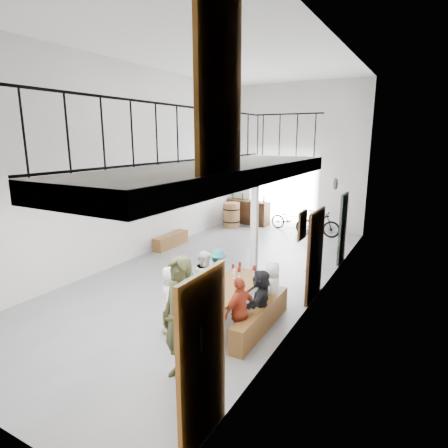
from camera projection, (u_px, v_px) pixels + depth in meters
The scene contains 24 objects.
floor at pixel (216, 273), 9.94m from camera, with size 12.00×12.00×0.00m, color slate.
room_walls at pixel (215, 135), 9.14m from camera, with size 12.00×12.00×12.00m.
gateway_portal at pixel (282, 192), 14.87m from camera, with size 2.80×0.08×2.80m, color white.
right_wall_decor at pixel (293, 239), 6.68m from camera, with size 0.07×8.28×5.07m.
balcony at pixel (223, 174), 5.67m from camera, with size 1.52×5.62×4.00m.
tasting_table at pixel (229, 290), 7.06m from camera, with size 0.87×2.02×0.79m.
bench_inner at pixel (199, 304), 7.56m from camera, with size 0.32×2.00×0.46m, color brown.
bench_wall at pixel (261, 318), 6.95m from camera, with size 0.27×2.11×0.49m, color brown.
tableware at pixel (228, 277), 7.11m from camera, with size 0.61×1.44×0.35m.
side_bench at pixel (171, 240), 12.24m from camera, with size 0.33×1.51×0.42m, color brown.
oak_barrel at pixel (231, 215), 14.87m from camera, with size 0.67×0.67×0.98m.
serving_counter at pixel (248, 212), 15.47m from camera, with size 1.83×0.51×0.97m, color #351E0D.
counter_bottles at pixel (248, 197), 15.30m from camera, with size 1.57×0.29×0.28m.
guest_left_a at pixel (171, 299), 6.84m from camera, with size 0.62×0.40×1.26m, color silver.
guest_left_b at pixel (189, 289), 7.27m from camera, with size 0.46×0.30×1.26m, color teal.
guest_left_c at pixel (206, 280), 7.77m from camera, with size 0.61×0.47×1.25m, color silver.
guest_left_d at pixel (218, 273), 8.31m from camera, with size 0.72×0.42×1.12m, color teal.
guest_right_a at pixel (240, 311), 6.40m from camera, with size 0.71×0.30×1.22m, color #A5341C.
guest_right_b at pixel (261, 300), 6.90m from camera, with size 1.09×0.35×1.17m, color black.
guest_right_c at pixel (272, 289), 7.45m from camera, with size 0.55×0.36×1.13m, color silver.
host_standing at pixel (180, 321), 5.34m from camera, with size 0.69×0.46×1.90m, color #444828.
potted_plant at pixel (312, 275), 9.16m from camera, with size 0.38×0.33×0.42m, color #1F491B.
bicycle_near at pixel (291, 219), 14.36m from camera, with size 0.57×1.64×0.86m, color black.
bicycle_far at pixel (318, 224), 13.43m from camera, with size 0.45×1.60×0.96m, color black.
Camera 1 is at (4.76, -8.10, 3.52)m, focal length 30.00 mm.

